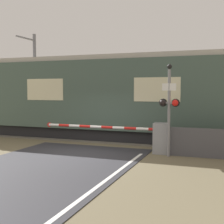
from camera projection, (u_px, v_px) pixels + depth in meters
ground_plane at (75, 155)px, 12.08m from camera, size 80.00×80.00×0.00m
track_bed at (113, 138)px, 16.09m from camera, size 36.00×3.20×0.13m
train at (163, 97)px, 15.05m from camera, size 20.83×2.75×4.20m
crossing_barrier at (151, 136)px, 12.39m from camera, size 5.47×0.44×1.22m
signal_post at (169, 105)px, 11.67m from camera, size 0.77×0.26×3.47m
catenary_pole at (35, 80)px, 19.92m from camera, size 0.20×1.90×6.05m
roadside_fence at (217, 144)px, 11.36m from camera, size 4.35×0.06×1.10m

